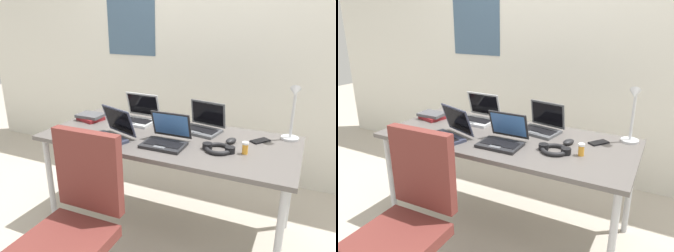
{
  "view_description": "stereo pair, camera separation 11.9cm",
  "coord_description": "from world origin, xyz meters",
  "views": [
    {
      "loc": [
        0.9,
        -1.95,
        1.56
      ],
      "look_at": [
        0.0,
        0.0,
        0.82
      ],
      "focal_mm": 34.24,
      "sensor_mm": 36.0,
      "label": 1
    },
    {
      "loc": [
        1.0,
        -1.9,
        1.56
      ],
      "look_at": [
        0.0,
        0.0,
        0.82
      ],
      "focal_mm": 34.24,
      "sensor_mm": 36.0,
      "label": 2
    }
  ],
  "objects": [
    {
      "name": "wall_back",
      "position": [
        -0.0,
        1.1,
        1.3
      ],
      "size": [
        6.0,
        0.13,
        2.6
      ],
      "color": "silver",
      "rests_on": "ground_plane"
    },
    {
      "name": "laptop_front_left",
      "position": [
        0.19,
        0.22,
        0.78
      ],
      "size": [
        0.32,
        0.28,
        0.21
      ],
      "color": "#515459",
      "rests_on": "desk"
    },
    {
      "name": "pill_bottle",
      "position": [
        0.57,
        -0.08,
        0.78
      ],
      "size": [
        0.04,
        0.04,
        0.08
      ],
      "color": "gold",
      "rests_on": "desk"
    },
    {
      "name": "desk",
      "position": [
        0.0,
        0.0,
        0.68
      ],
      "size": [
        1.8,
        0.8,
        0.74
      ],
      "color": "#595451",
      "rests_on": "ground_plane"
    },
    {
      "name": "ground_plane",
      "position": [
        0.0,
        0.0,
        0.0
      ],
      "size": [
        12.0,
        12.0,
        0.0
      ],
      "primitive_type": "plane",
      "color": "#B7AD9E"
    },
    {
      "name": "computer_mouse",
      "position": [
        0.44,
        0.07,
        0.76
      ],
      "size": [
        0.08,
        0.11,
        0.03
      ],
      "primitive_type": "ellipsoid",
      "rotation": [
        0.0,
        0.0,
        -0.34
      ],
      "color": "black",
      "rests_on": "desk"
    },
    {
      "name": "laptop_by_keyboard",
      "position": [
        -0.35,
        -0.23,
        0.78
      ],
      "size": [
        0.37,
        0.36,
        0.22
      ],
      "color": "#33384C",
      "rests_on": "desk"
    },
    {
      "name": "cell_phone",
      "position": [
        0.62,
        0.18,
        0.74
      ],
      "size": [
        0.13,
        0.15,
        0.01
      ],
      "primitive_type": "cube",
      "rotation": [
        0.0,
        0.0,
        -0.63
      ],
      "color": "black",
      "rests_on": "desk"
    },
    {
      "name": "book_stack",
      "position": [
        -0.75,
        0.09,
        0.77
      ],
      "size": [
        0.22,
        0.2,
        0.05
      ],
      "color": "maroon",
      "rests_on": "desk"
    },
    {
      "name": "office_chair",
      "position": [
        -0.19,
        -0.83,
        0.4
      ],
      "size": [
        0.52,
        0.54,
        0.97
      ],
      "color": "black",
      "rests_on": "ground_plane"
    },
    {
      "name": "laptop_center",
      "position": [
        0.05,
        -0.14,
        0.78
      ],
      "size": [
        0.29,
        0.26,
        0.21
      ],
      "color": "#232326",
      "rests_on": "desk"
    },
    {
      "name": "desk_lamp",
      "position": [
        0.8,
        0.28,
        0.94
      ],
      "size": [
        0.12,
        0.18,
        0.4
      ],
      "color": "silver",
      "rests_on": "desk"
    },
    {
      "name": "headphones",
      "position": [
        0.4,
        -0.1,
        0.76
      ],
      "size": [
        0.21,
        0.18,
        0.04
      ],
      "color": "black",
      "rests_on": "desk"
    },
    {
      "name": "laptop_near_mouse",
      "position": [
        -0.37,
        0.22,
        0.78
      ],
      "size": [
        0.31,
        0.28,
        0.22
      ],
      "color": "#B7BABC",
      "rests_on": "desk"
    }
  ]
}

